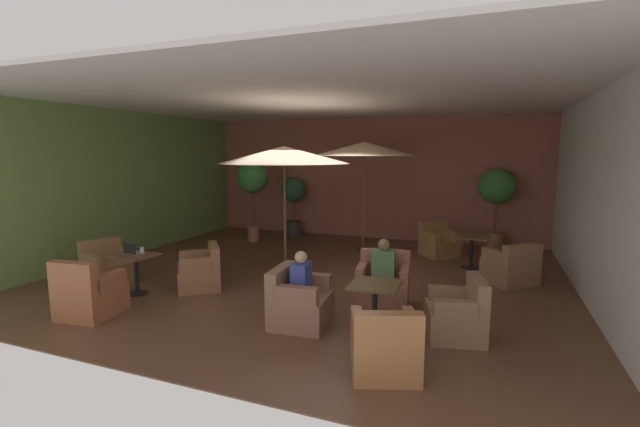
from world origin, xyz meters
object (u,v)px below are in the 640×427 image
object	(u,v)px
iced_drink_cup	(142,250)
cafe_table_mid_center	(472,244)
patron_by_window	(301,276)
patio_umbrella_center_beige	(364,149)
armchair_front_right_west	(299,303)
potted_tree_mid_right	(294,197)
patio_umbrella_tall_red	(284,155)
cafe_table_front_left	(136,265)
armchair_mid_center_north	(511,267)
patron_blue_shirt	(384,262)
potted_tree_left_corner	(252,182)
armchair_front_left_east	(89,295)
potted_tree_mid_left	(497,192)
open_laptop	(132,251)
armchair_front_right_north	(385,347)
armchair_front_right_east	(458,315)
armchair_mid_center_east	(438,243)
cafe_table_front_right	(375,297)
armchair_front_left_north	(107,267)
armchair_front_right_south	(383,286)
armchair_front_left_south	(201,272)

from	to	relation	value
iced_drink_cup	cafe_table_mid_center	bearing A→B (deg)	35.47
patron_by_window	patio_umbrella_center_beige	bearing A→B (deg)	95.06
armchair_front_right_west	potted_tree_mid_right	size ratio (longest dim) A/B	0.51
patio_umbrella_tall_red	iced_drink_cup	xyz separation A→B (m)	(-1.70, -2.22, -1.64)
cafe_table_front_left	armchair_mid_center_north	size ratio (longest dim) A/B	0.65
cafe_table_mid_center	patron_blue_shirt	xyz separation A→B (m)	(-1.21, -2.99, 0.21)
potted_tree_left_corner	patron_by_window	size ratio (longest dim) A/B	3.44
armchair_front_left_east	potted_tree_mid_left	size ratio (longest dim) A/B	0.43
potted_tree_mid_right	open_laptop	distance (m)	5.87
iced_drink_cup	open_laptop	distance (m)	0.15
armchair_front_right_north	patron_by_window	size ratio (longest dim) A/B	1.51
armchair_front_right_east	armchair_mid_center_east	distance (m)	4.71
armchair_mid_center_east	potted_tree_mid_right	bearing A→B (deg)	165.96
armchair_front_right_north	patron_blue_shirt	bearing A→B (deg)	103.68
armchair_mid_center_east	patron_blue_shirt	bearing A→B (deg)	-96.46
cafe_table_front_left	armchair_front_right_west	distance (m)	3.19
armchair_front_right_north	armchair_front_right_east	bearing A→B (deg)	61.84
armchair_mid_center_east	potted_tree_mid_left	distance (m)	2.09
patio_umbrella_center_beige	patron_blue_shirt	distance (m)	4.22
potted_tree_mid_right	patio_umbrella_center_beige	bearing A→B (deg)	-28.36
armchair_front_right_west	potted_tree_left_corner	xyz separation A→B (m)	(-3.59, 4.92, 1.35)
cafe_table_front_right	armchair_mid_center_north	distance (m)	3.63
armchair_front_right_west	armchair_mid_center_north	size ratio (longest dim) A/B	0.82
potted_tree_mid_right	cafe_table_front_right	bearing A→B (deg)	-56.36
armchair_front_left_north	armchair_front_left_east	world-z (taller)	armchair_front_left_east
potted_tree_left_corner	cafe_table_front_right	bearing A→B (deg)	-45.87
potted_tree_left_corner	potted_tree_mid_right	world-z (taller)	potted_tree_left_corner
armchair_front_left_north	open_laptop	distance (m)	1.07
armchair_front_left_east	armchair_mid_center_north	world-z (taller)	armchair_front_left_east
armchair_mid_center_east	patio_umbrella_center_beige	bearing A→B (deg)	-170.92
armchair_front_left_north	armchair_front_right_north	bearing A→B (deg)	-14.40
armchair_front_left_east	armchair_front_right_east	bearing A→B (deg)	13.36
potted_tree_mid_right	patron_by_window	distance (m)	6.77
patron_blue_shirt	armchair_front_right_north	bearing A→B (deg)	-76.32
cafe_table_front_right	patron_by_window	world-z (taller)	patron_by_window
armchair_front_left_east	armchair_mid_center_east	size ratio (longest dim) A/B	0.88
armchair_front_right_west	armchair_mid_center_north	distance (m)	4.35
armchair_front_right_south	patron_by_window	world-z (taller)	patron_by_window
armchair_front_right_east	patio_umbrella_center_beige	bearing A→B (deg)	120.12
potted_tree_mid_right	armchair_mid_center_north	bearing A→B (deg)	-26.15
cafe_table_front_left	armchair_front_left_south	xyz separation A→B (m)	(0.83, 0.68, -0.22)
potted_tree_mid_left	open_laptop	distance (m)	8.44
armchair_front_right_east	potted_tree_left_corner	world-z (taller)	potted_tree_left_corner
iced_drink_cup	patron_by_window	bearing A→B (deg)	-5.91
armchair_front_left_south	armchair_front_right_south	bearing A→B (deg)	5.26
armchair_front_left_south	armchair_front_right_south	world-z (taller)	armchair_front_right_south
patron_by_window	armchair_front_right_west	bearing A→B (deg)	-174.88
armchair_front_right_north	open_laptop	xyz separation A→B (m)	(-4.75, 1.18, 0.44)
armchair_front_left_north	cafe_table_front_right	world-z (taller)	armchair_front_left_north
armchair_front_left_north	patio_umbrella_center_beige	world-z (taller)	patio_umbrella_center_beige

